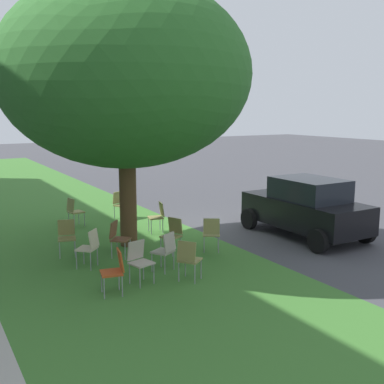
% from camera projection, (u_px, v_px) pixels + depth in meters
% --- Properties ---
extents(ground, '(80.00, 80.00, 0.00)m').
position_uv_depth(ground, '(193.00, 225.00, 14.43)').
color(ground, '#424247').
extents(grass_verge, '(48.00, 6.00, 0.01)m').
position_uv_depth(grass_verge, '(93.00, 239.00, 12.83)').
color(grass_verge, '#3D752D').
rests_on(grass_verge, ground).
extents(street_tree, '(6.27, 6.27, 6.69)m').
position_uv_depth(street_tree, '(125.00, 75.00, 11.55)').
color(street_tree, brown).
rests_on(street_tree, ground).
extents(chair_0, '(0.50, 0.51, 0.88)m').
position_uv_depth(chair_0, '(158.00, 215.00, 13.51)').
color(chair_0, olive).
rests_on(chair_0, ground).
extents(chair_1, '(0.57, 0.56, 0.88)m').
position_uv_depth(chair_1, '(166.00, 249.00, 10.21)').
color(chair_1, '#ADA393').
rests_on(chair_1, ground).
extents(chair_2, '(0.51, 0.51, 0.88)m').
position_uv_depth(chair_2, '(67.00, 235.00, 11.34)').
color(chair_2, olive).
rests_on(chair_2, ground).
extents(chair_3, '(0.58, 0.57, 0.88)m').
position_uv_depth(chair_3, '(211.00, 232.00, 11.62)').
color(chair_3, olive).
rests_on(chair_3, ground).
extents(chair_4, '(0.50, 0.50, 0.88)m').
position_uv_depth(chair_4, '(115.00, 268.00, 8.94)').
color(chair_4, '#C64C1E').
rests_on(chair_4, ground).
extents(chair_5, '(0.59, 0.59, 0.88)m').
position_uv_depth(chair_5, '(90.00, 245.00, 10.45)').
color(chair_5, beige).
rests_on(chair_5, ground).
extents(chair_6, '(0.49, 0.49, 0.88)m').
position_uv_depth(chair_6, '(74.00, 210.00, 14.18)').
color(chair_6, olive).
rests_on(chair_6, ground).
extents(chair_7, '(0.59, 0.59, 0.88)m').
position_uv_depth(chair_7, '(118.00, 236.00, 11.23)').
color(chair_7, brown).
rests_on(chair_7, ground).
extents(chair_8, '(0.55, 0.54, 0.88)m').
position_uv_depth(chair_8, '(120.00, 203.00, 15.28)').
color(chair_8, olive).
rests_on(chair_8, ground).
extents(chair_9, '(0.58, 0.58, 0.88)m').
position_uv_depth(chair_9, '(189.00, 257.00, 9.61)').
color(chair_9, olive).
rests_on(chair_9, ground).
extents(chair_10, '(0.51, 0.50, 0.88)m').
position_uv_depth(chair_10, '(139.00, 259.00, 9.52)').
color(chair_10, '#ADA393').
rests_on(chair_10, ground).
extents(chair_11, '(0.54, 0.55, 0.88)m').
position_uv_depth(chair_11, '(173.00, 233.00, 11.54)').
color(chair_11, olive).
rests_on(chair_11, ground).
extents(parked_car, '(3.70, 1.92, 1.65)m').
position_uv_depth(parked_car, '(306.00, 207.00, 13.07)').
color(parked_car, black).
rests_on(parked_car, ground).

